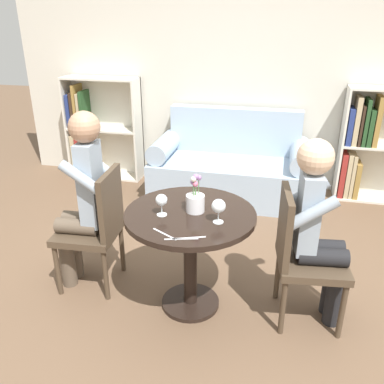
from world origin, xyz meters
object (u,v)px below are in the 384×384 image
at_px(bookshelf_right, 371,146).
at_px(wine_glass_right, 219,207).
at_px(person_right, 319,228).
at_px(bookshelf_left, 96,131).
at_px(wine_glass_left, 161,201).
at_px(chair_left, 97,225).
at_px(couch, 230,169).
at_px(flower_vase, 195,200).
at_px(person_left, 82,198).
at_px(chair_right, 301,252).

distance_m(bookshelf_right, wine_glass_right, 2.60).
distance_m(person_right, wine_glass_right, 0.64).
xyz_separation_m(bookshelf_left, bookshelf_right, (3.14, -0.00, 0.03)).
relative_size(person_right, wine_glass_right, 8.19).
bearing_deg(wine_glass_left, chair_left, 162.66).
height_order(bookshelf_right, wine_glass_left, bookshelf_right).
bearing_deg(couch, flower_vase, -89.19).
distance_m(person_right, flower_vase, 0.78).
bearing_deg(bookshelf_right, person_left, -136.78).
distance_m(chair_left, person_left, 0.22).
height_order(person_left, flower_vase, person_left).
xyz_separation_m(person_left, person_right, (1.58, -0.02, -0.03)).
distance_m(couch, bookshelf_right, 1.49).
bearing_deg(couch, wine_glass_right, -84.49).
bearing_deg(bookshelf_right, person_right, -107.07).
bearing_deg(couch, chair_right, -69.34).
height_order(person_right, flower_vase, person_right).
bearing_deg(bookshelf_left, chair_left, -64.64).
height_order(couch, person_left, person_left).
distance_m(bookshelf_left, bookshelf_right, 3.14).
distance_m(chair_left, person_right, 1.51).
relative_size(chair_left, wine_glass_right, 5.99).
bearing_deg(flower_vase, wine_glass_right, -34.43).
bearing_deg(person_left, chair_right, 84.94).
height_order(couch, chair_left, couch).
relative_size(bookshelf_left, person_left, 0.92).
height_order(bookshelf_left, flower_vase, bookshelf_left).
bearing_deg(bookshelf_left, wine_glass_left, -55.87).
xyz_separation_m(person_left, flower_vase, (0.82, -0.06, 0.10)).
xyz_separation_m(chair_left, wine_glass_right, (0.90, -0.18, 0.33)).
distance_m(bookshelf_left, person_right, 3.27).
bearing_deg(person_left, person_right, 85.68).
bearing_deg(bookshelf_right, wine_glass_right, -118.78).
bearing_deg(flower_vase, person_left, 175.71).
height_order(person_left, wine_glass_left, person_left).
relative_size(couch, bookshelf_left, 1.39).
xyz_separation_m(bookshelf_right, person_right, (-0.65, -2.12, 0.07)).
distance_m(couch, person_left, 2.03).
relative_size(chair_left, person_right, 0.73).
bearing_deg(chair_right, person_right, -85.18).
bearing_deg(flower_vase, wine_glass_left, -152.75).
xyz_separation_m(person_right, wine_glass_right, (-0.60, -0.15, 0.15)).
bearing_deg(chair_left, chair_right, 84.48).
relative_size(person_right, wine_glass_left, 8.80).
distance_m(chair_right, wine_glass_left, 0.94).
bearing_deg(chair_left, wine_glass_right, 74.85).
xyz_separation_m(couch, wine_glass_left, (-0.16, -1.99, 0.50)).
bearing_deg(wine_glass_left, person_left, 165.67).
bearing_deg(wine_glass_right, person_left, 169.88).
bearing_deg(couch, chair_left, -111.15).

